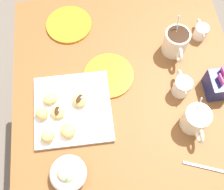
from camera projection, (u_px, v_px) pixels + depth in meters
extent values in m
plane|color=#665B51|center=(121.00, 142.00, 1.68)|extent=(8.00, 8.00, 0.00)
cube|color=brown|center=(128.00, 92.00, 1.01)|extent=(0.93, 0.83, 0.04)
cube|color=brown|center=(49.00, 61.00, 1.50)|extent=(0.07, 0.07, 0.71)
cube|color=brown|center=(177.00, 48.00, 1.53)|extent=(0.07, 0.07, 0.71)
cube|color=silver|center=(73.00, 109.00, 0.96)|extent=(0.26, 0.26, 0.02)
cylinder|color=silver|center=(175.00, 42.00, 1.02)|extent=(0.09, 0.09, 0.10)
torus|color=silver|center=(179.00, 54.00, 0.99)|extent=(0.06, 0.01, 0.06)
cylinder|color=#331E11|center=(178.00, 35.00, 0.98)|extent=(0.08, 0.08, 0.01)
cylinder|color=silver|center=(177.00, 32.00, 0.99)|extent=(0.04, 0.01, 0.13)
cylinder|color=silver|center=(195.00, 119.00, 0.90)|extent=(0.08, 0.08, 0.09)
torus|color=silver|center=(199.00, 134.00, 0.88)|extent=(0.06, 0.01, 0.06)
cylinder|color=#331E11|center=(199.00, 115.00, 0.86)|extent=(0.07, 0.07, 0.01)
cylinder|color=silver|center=(197.00, 111.00, 0.87)|extent=(0.04, 0.01, 0.12)
cylinder|color=silver|center=(182.00, 87.00, 0.96)|extent=(0.06, 0.06, 0.07)
cone|color=silver|center=(185.00, 91.00, 0.92)|extent=(0.02, 0.02, 0.02)
torus|color=silver|center=(179.00, 77.00, 0.97)|extent=(0.05, 0.01, 0.05)
cylinder|color=white|center=(184.00, 83.00, 0.93)|extent=(0.05, 0.05, 0.01)
cube|color=#191E51|center=(217.00, 85.00, 0.96)|extent=(0.09, 0.07, 0.08)
cube|color=#EA4C93|center=(221.00, 80.00, 0.91)|extent=(0.04, 0.01, 0.03)
cube|color=#EA4C93|center=(223.00, 73.00, 0.92)|extent=(0.04, 0.01, 0.03)
ellipsoid|color=silver|center=(68.00, 173.00, 0.85)|extent=(0.12, 0.12, 0.06)
sphere|color=#F4E5B2|center=(67.00, 172.00, 0.82)|extent=(0.06, 0.06, 0.06)
ellipsoid|color=green|center=(67.00, 176.00, 0.80)|extent=(0.03, 0.02, 0.01)
cylinder|color=silver|center=(201.00, 32.00, 1.07)|extent=(0.05, 0.05, 0.05)
cone|color=silver|center=(204.00, 35.00, 1.04)|extent=(0.02, 0.02, 0.02)
torus|color=silver|center=(199.00, 24.00, 1.08)|extent=(0.04, 0.01, 0.04)
cylinder|color=#381E11|center=(202.00, 29.00, 1.05)|extent=(0.04, 0.04, 0.01)
cylinder|color=orange|center=(69.00, 24.00, 1.11)|extent=(0.18, 0.18, 0.01)
cylinder|color=orange|center=(109.00, 75.00, 1.01)|extent=(0.18, 0.18, 0.01)
cube|color=silver|center=(206.00, 168.00, 0.88)|extent=(0.06, 0.14, 0.00)
ellipsoid|color=#E5B260|center=(48.00, 136.00, 0.89)|extent=(0.06, 0.06, 0.04)
ellipsoid|color=#E5B260|center=(80.00, 101.00, 0.94)|extent=(0.06, 0.06, 0.03)
ellipsoid|color=#381E11|center=(79.00, 98.00, 0.93)|extent=(0.04, 0.03, 0.00)
ellipsoid|color=#E5B260|center=(68.00, 130.00, 0.90)|extent=(0.07, 0.07, 0.04)
ellipsoid|color=#E5B260|center=(50.00, 98.00, 0.95)|extent=(0.06, 0.06, 0.03)
ellipsoid|color=#E5B260|center=(42.00, 113.00, 0.92)|extent=(0.06, 0.06, 0.04)
ellipsoid|color=#E5B260|center=(58.00, 112.00, 0.93)|extent=(0.06, 0.06, 0.03)
ellipsoid|color=#381E11|center=(57.00, 111.00, 0.91)|extent=(0.03, 0.02, 0.00)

